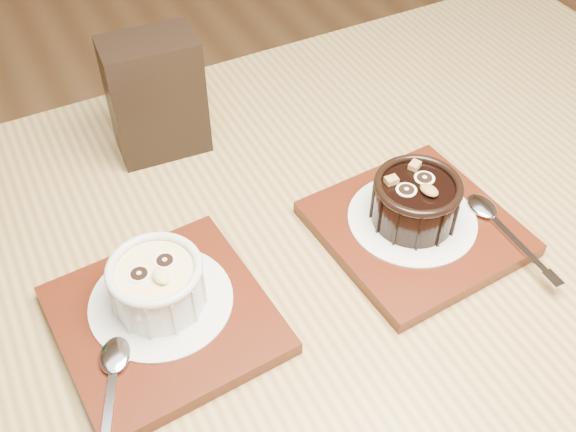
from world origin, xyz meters
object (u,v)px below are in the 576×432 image
(ramekin_dark, at_px, (416,199))
(condiment_stand, at_px, (156,97))
(ramekin_white, at_px, (157,282))
(tray_right, at_px, (415,228))
(table, at_px, (311,348))
(tray_left, at_px, (164,320))

(ramekin_dark, distance_m, condiment_stand, 0.30)
(ramekin_white, xyz_separation_m, tray_right, (0.26, -0.02, -0.04))
(condiment_stand, bearing_deg, ramekin_white, -110.09)
(table, relative_size, tray_left, 6.67)
(tray_left, bearing_deg, table, -13.12)
(tray_right, bearing_deg, tray_left, 177.85)
(table, relative_size, condiment_stand, 8.57)
(ramekin_white, height_order, ramekin_dark, ramekin_dark)
(condiment_stand, bearing_deg, table, -79.46)
(ramekin_white, bearing_deg, tray_right, -14.95)
(table, distance_m, ramekin_dark, 0.19)
(tray_right, bearing_deg, table, -170.56)
(ramekin_white, distance_m, tray_right, 0.27)
(tray_left, bearing_deg, ramekin_white, 77.12)
(tray_left, xyz_separation_m, tray_right, (0.27, -0.01, 0.00))
(table, distance_m, condiment_stand, 0.32)
(ramekin_white, height_order, tray_right, ramekin_white)
(tray_left, bearing_deg, condiment_stand, 70.33)
(ramekin_dark, relative_size, condiment_stand, 0.62)
(tray_right, relative_size, ramekin_dark, 2.06)
(ramekin_dark, bearing_deg, table, 179.07)
(tray_left, distance_m, ramekin_dark, 0.27)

